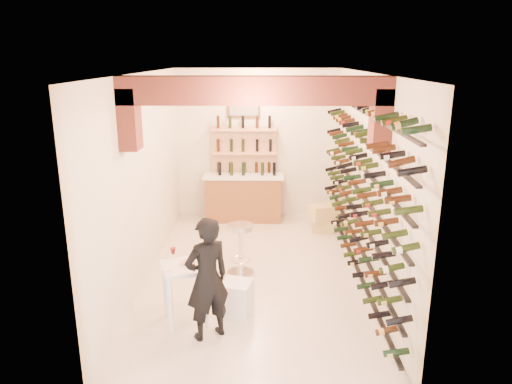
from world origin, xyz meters
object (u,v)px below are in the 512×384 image
wine_rack (354,182)px  white_stool (237,298)px  person (207,279)px  chrome_barstool (240,246)px  back_counter (244,196)px  crate_lower (323,226)px  tasting_table (184,275)px

wine_rack → white_stool: (-1.77, -1.32, -1.31)m
white_stool → person: person is taller
wine_rack → chrome_barstool: (-1.78, -0.03, -1.06)m
back_counter → crate_lower: bearing=-23.5°
back_counter → crate_lower: size_ratio=3.95×
wine_rack → tasting_table: 3.00m
tasting_table → chrome_barstool: size_ratio=1.16×
person → crate_lower: 4.30m
person → crate_lower: bearing=-149.5°
white_stool → chrome_barstool: size_ratio=0.57×
white_stool → chrome_barstool: 1.31m
chrome_barstool → crate_lower: size_ratio=1.98×
person → chrome_barstool: 1.88m
back_counter → crate_lower: 1.82m
wine_rack → tasting_table: (-2.45, -1.50, -0.88)m
tasting_table → person: bearing=-65.3°
back_counter → white_stool: back_counter is taller
white_stool → tasting_table: bearing=-165.5°
chrome_barstool → person: bearing=-100.1°
wine_rack → person: (-2.10, -1.86, -0.75)m
wine_rack → tasting_table: size_ratio=5.76×
crate_lower → white_stool: bearing=-115.7°
wine_rack → crate_lower: (-0.20, 1.94, -1.42)m
wine_rack → tasting_table: bearing=-148.6°
white_stool → chrome_barstool: bearing=90.4°
tasting_table → back_counter: bearing=62.3°
white_stool → crate_lower: (1.57, 3.26, -0.11)m
crate_lower → person: bearing=-116.6°
person → wine_rack: bearing=-171.4°
chrome_barstool → tasting_table: bearing=-114.7°
tasting_table → person: (0.35, -0.36, 0.13)m
wine_rack → crate_lower: size_ratio=13.24×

